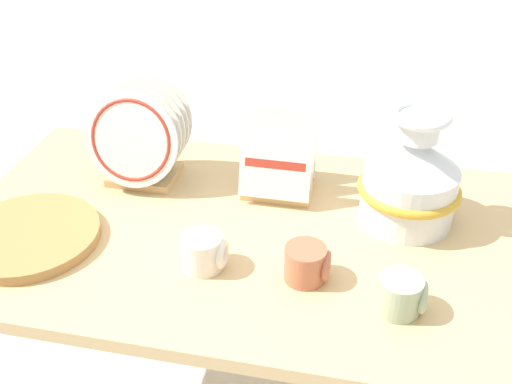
% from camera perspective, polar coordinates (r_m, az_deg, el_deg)
% --- Properties ---
extents(display_table, '(1.49, 0.82, 0.68)m').
position_cam_1_polar(display_table, '(1.51, 0.00, -5.78)').
color(display_table, tan).
rests_on(display_table, ground_plane).
extents(ceramic_vase, '(0.25, 0.25, 0.30)m').
position_cam_1_polar(ceramic_vase, '(1.49, 14.52, 1.33)').
color(ceramic_vase, silver).
rests_on(ceramic_vase, display_table).
extents(dish_rack_round_plates, '(0.25, 0.20, 0.27)m').
position_cam_1_polar(dish_rack_round_plates, '(1.63, -11.05, 4.95)').
color(dish_rack_round_plates, tan).
rests_on(dish_rack_round_plates, display_table).
extents(dish_rack_square_plates, '(0.18, 0.18, 0.20)m').
position_cam_1_polar(dish_rack_square_plates, '(1.58, 2.23, 2.29)').
color(dish_rack_square_plates, tan).
rests_on(dish_rack_square_plates, display_table).
extents(wicker_charger_stack, '(0.33, 0.33, 0.03)m').
position_cam_1_polar(wicker_charger_stack, '(1.52, -20.79, -3.91)').
color(wicker_charger_stack, '#AD7F47').
rests_on(wicker_charger_stack, display_table).
extents(mug_cream_glaze, '(0.10, 0.09, 0.08)m').
position_cam_1_polar(mug_cream_glaze, '(1.34, -4.94, -5.72)').
color(mug_cream_glaze, silver).
rests_on(mug_cream_glaze, display_table).
extents(mug_sage_glaze, '(0.10, 0.09, 0.08)m').
position_cam_1_polar(mug_sage_glaze, '(1.26, 13.68, -9.48)').
color(mug_sage_glaze, '#9EB28E').
rests_on(mug_sage_glaze, display_table).
extents(mug_terracotta_glaze, '(0.10, 0.09, 0.08)m').
position_cam_1_polar(mug_terracotta_glaze, '(1.31, 4.90, -6.81)').
color(mug_terracotta_glaze, '#B76647').
rests_on(mug_terracotta_glaze, display_table).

